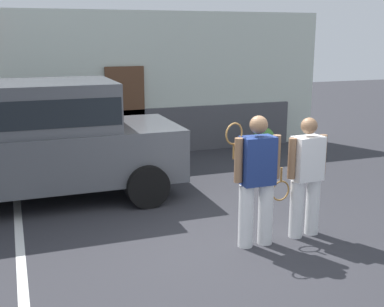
{
  "coord_description": "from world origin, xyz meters",
  "views": [
    {
      "loc": [
        -2.66,
        -5.66,
        2.81
      ],
      "look_at": [
        -0.15,
        1.2,
        1.05
      ],
      "focal_mm": 46.38,
      "sensor_mm": 36.0,
      "label": 1
    }
  ],
  "objects": [
    {
      "name": "ground_plane",
      "position": [
        0.0,
        0.0,
        0.0
      ],
      "size": [
        40.0,
        40.0,
        0.0
      ],
      "primitive_type": "plane",
      "color": "#2D2D33"
    },
    {
      "name": "house_frontage",
      "position": [
        -0.0,
        5.77,
        1.57
      ],
      "size": [
        9.78,
        0.4,
        3.34
      ],
      "color": "silver",
      "rests_on": "ground_plane"
    },
    {
      "name": "parking_stripe_0",
      "position": [
        -2.71,
        1.5,
        0.0
      ],
      "size": [
        0.12,
        4.4,
        0.01
      ],
      "primitive_type": "cube",
      "color": "silver",
      "rests_on": "ground_plane"
    },
    {
      "name": "parked_suv",
      "position": [
        -2.31,
        2.92,
        1.15
      ],
      "size": [
        4.6,
        2.16,
        2.05
      ],
      "rotation": [
        0.0,
        0.0,
        0.0
      ],
      "color": "#4C4F54",
      "rests_on": "ground_plane"
    },
    {
      "name": "tennis_player_woman",
      "position": [
        1.12,
        0.04,
        0.88
      ],
      "size": [
        0.89,
        0.3,
        1.71
      ],
      "rotation": [
        0.0,
        0.0,
        3.24
      ],
      "color": "white",
      "rests_on": "ground_plane"
    },
    {
      "name": "tennis_player_man",
      "position": [
        0.32,
        -0.02,
        0.94
      ],
      "size": [
        0.8,
        0.28,
        1.79
      ],
      "rotation": [
        0.0,
        0.0,
        3.14
      ],
      "color": "white",
      "rests_on": "ground_plane"
    },
    {
      "name": "potted_plant_by_porch",
      "position": [
        2.87,
        4.5,
        0.38
      ],
      "size": [
        0.51,
        0.51,
        0.68
      ],
      "color": "#9E5638",
      "rests_on": "ground_plane"
    }
  ]
}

